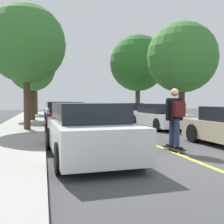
{
  "coord_description": "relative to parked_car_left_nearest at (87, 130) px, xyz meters",
  "views": [
    {
      "loc": [
        -3.53,
        -5.58,
        1.45
      ],
      "look_at": [
        0.04,
        8.3,
        0.85
      ],
      "focal_mm": 42.71,
      "sensor_mm": 36.0,
      "label": 1
    }
  ],
  "objects": [
    {
      "name": "ground",
      "position": [
        2.44,
        -1.22,
        -0.7
      ],
      "size": [
        80.0,
        80.0,
        0.0
      ],
      "primitive_type": "plane",
      "color": "#424244"
    },
    {
      "name": "center_line",
      "position": [
        2.44,
        2.78,
        -0.69
      ],
      "size": [
        0.12,
        39.2,
        0.01
      ],
      "primitive_type": "cube",
      "color": "gold",
      "rests_on": "ground"
    },
    {
      "name": "parked_car_left_nearest",
      "position": [
        0.0,
        0.0,
        0.0
      ],
      "size": [
        2.02,
        4.34,
        1.39
      ],
      "color": "white",
      "rests_on": "ground"
    },
    {
      "name": "parked_car_left_near",
      "position": [
        0.0,
        7.13,
        0.0
      ],
      "size": [
        2.02,
        4.34,
        1.39
      ],
      "color": "maroon",
      "rests_on": "ground"
    },
    {
      "name": "parked_car_left_far",
      "position": [
        0.0,
        13.82,
        -0.02
      ],
      "size": [
        2.04,
        4.09,
        1.39
      ],
      "color": "white",
      "rests_on": "ground"
    },
    {
      "name": "parked_car_left_farthest",
      "position": [
        0.0,
        19.69,
        -0.04
      ],
      "size": [
        2.03,
        4.61,
        1.31
      ],
      "color": "navy",
      "rests_on": "ground"
    },
    {
      "name": "parked_car_right_near",
      "position": [
        4.87,
        6.19,
        -0.06
      ],
      "size": [
        2.0,
        4.39,
        1.3
      ],
      "color": "white",
      "rests_on": "ground"
    },
    {
      "name": "parked_car_right_far",
      "position": [
        4.87,
        11.96,
        -0.06
      ],
      "size": [
        1.96,
        4.51,
        1.3
      ],
      "color": "white",
      "rests_on": "ground"
    },
    {
      "name": "street_tree_left_nearest",
      "position": [
        -1.84,
        6.12,
        3.36
      ],
      "size": [
        3.61,
        3.61,
        5.74
      ],
      "color": "#4C3823",
      "rests_on": "sidewalk_left"
    },
    {
      "name": "street_tree_left_near",
      "position": [
        -1.84,
        12.34,
        2.96
      ],
      "size": [
        3.14,
        3.14,
        5.11
      ],
      "color": "#3D2D1E",
      "rests_on": "sidewalk_left"
    },
    {
      "name": "street_tree_left_far",
      "position": [
        -1.84,
        20.55,
        3.99
      ],
      "size": [
        3.05,
        3.05,
        6.11
      ],
      "color": "#4C3823",
      "rests_on": "sidewalk_left"
    },
    {
      "name": "street_tree_right_nearest",
      "position": [
        6.71,
        7.23,
        3.25
      ],
      "size": [
        4.08,
        4.08,
        5.86
      ],
      "color": "#4C3823",
      "rests_on": "sidewalk_right"
    },
    {
      "name": "street_tree_right_near",
      "position": [
        6.71,
        14.69,
        3.95
      ],
      "size": [
        4.76,
        4.76,
        6.9
      ],
      "color": "#4C3823",
      "rests_on": "sidewalk_right"
    },
    {
      "name": "fire_hydrant",
      "position": [
        6.37,
        6.31,
        -0.21
      ],
      "size": [
        0.2,
        0.2,
        0.7
      ],
      "color": "#B2140F",
      "rests_on": "sidewalk_right"
    },
    {
      "name": "skateboard",
      "position": [
        2.52,
        0.09,
        -0.61
      ],
      "size": [
        0.35,
        0.86,
        0.1
      ],
      "color": "black",
      "rests_on": "ground"
    },
    {
      "name": "skateboarder",
      "position": [
        2.53,
        0.06,
        0.37
      ],
      "size": [
        0.59,
        0.71,
        1.7
      ],
      "color": "black",
      "rests_on": "skateboard"
    }
  ]
}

